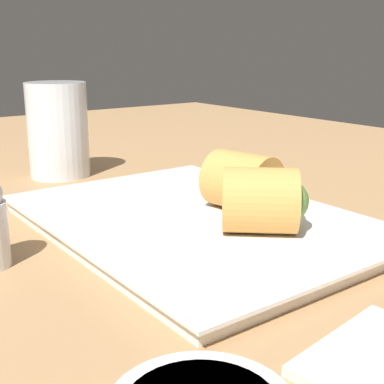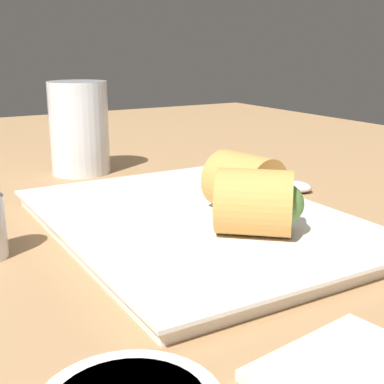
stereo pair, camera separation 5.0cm
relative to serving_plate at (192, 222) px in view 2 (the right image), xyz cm
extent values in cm
cube|color=#A87F54|center=(2.71, -0.22, -1.76)|extent=(180.00, 140.00, 2.00)
cube|color=white|center=(0.00, 0.00, -0.16)|extent=(32.82, 23.92, 1.20)
cube|color=white|center=(0.00, 0.00, 0.59)|extent=(34.14, 24.87, 0.30)
cylinder|color=#D19347|center=(-7.06, -1.78, 3.48)|extent=(8.16, 8.22, 5.48)
sphere|color=#56843D|center=(-8.54, -3.46, 3.48)|extent=(3.56, 3.56, 3.56)
cylinder|color=#D19347|center=(-1.47, -4.82, 3.48)|extent=(7.00, 6.47, 5.48)
sphere|color=#6B9E47|center=(-3.67, -5.21, 3.48)|extent=(3.56, 3.56, 3.56)
cylinder|color=silver|center=(14.32, -15.70, -0.51)|extent=(9.46, 2.47, 0.50)
ellipsoid|color=silver|center=(5.43, -17.57, -0.13)|extent=(4.15, 3.50, 1.26)
cylinder|color=silver|center=(27.80, 0.98, 5.32)|extent=(7.76, 7.76, 12.16)
camera|label=1|loc=(-37.80, 28.10, 15.87)|focal=50.00mm
camera|label=2|loc=(-40.56, 23.94, 15.87)|focal=50.00mm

